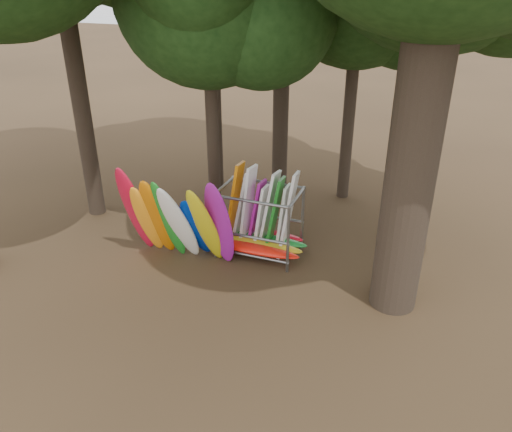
% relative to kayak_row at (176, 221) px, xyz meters
% --- Properties ---
extents(ground, '(120.00, 120.00, 0.00)m').
position_rel_kayak_row_xyz_m(ground, '(1.31, -0.29, -1.41)').
color(ground, '#47331E').
rests_on(ground, ground).
extents(lake, '(160.00, 160.00, 0.00)m').
position_rel_kayak_row_xyz_m(lake, '(1.31, 59.71, -1.41)').
color(lake, gray).
rests_on(lake, ground).
extents(kayak_row, '(3.62, 2.11, 3.24)m').
position_rel_kayak_row_xyz_m(kayak_row, '(0.00, 0.00, 0.00)').
color(kayak_row, red).
rests_on(kayak_row, ground).
extents(storage_rack, '(3.04, 1.59, 2.91)m').
position_rel_kayak_row_xyz_m(storage_rack, '(2.11, 1.45, -0.40)').
color(storage_rack, slate).
rests_on(storage_rack, ground).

